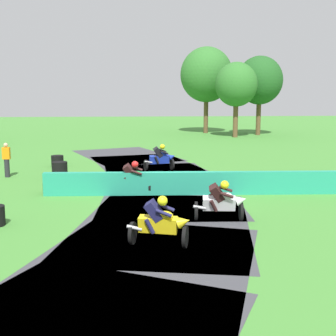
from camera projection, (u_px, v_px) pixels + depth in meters
ground_plane at (170, 195)px, 17.55m from camera, size 120.00×120.00×0.00m
track_asphalt at (142, 195)px, 17.51m from camera, size 9.65×31.73×0.01m
safety_barrier at (297, 183)px, 17.63m from camera, size 19.78×1.14×0.90m
motorcycle_lead_yellow at (161, 222)px, 11.48m from camera, size 1.70×1.07×1.43m
motorcycle_chase_white at (222, 201)px, 13.80m from camera, size 1.70×0.94×1.42m
motorcycle_trailing_green at (134, 178)px, 17.47m from camera, size 1.70×0.89×1.43m
motorcycle_fourth_blue at (161, 158)px, 22.82m from camera, size 1.70×0.99×1.42m
tire_stack_mid_b at (50, 188)px, 17.78m from camera, size 0.57×0.57×0.40m
tire_stack_far at (60, 170)px, 20.70m from camera, size 0.71×0.71×0.80m
tire_stack_extra_a at (57, 161)px, 24.26m from camera, size 0.65×0.65×0.60m
track_marshal at (7, 160)px, 21.09m from camera, size 0.34×0.24×1.63m
tree_far_left at (260, 81)px, 41.85m from camera, size 4.29×4.29×7.37m
tree_far_right at (236, 85)px, 39.72m from camera, size 3.74×3.74×6.67m
tree_mid_rise at (206, 75)px, 43.88m from camera, size 5.11×5.11×8.41m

